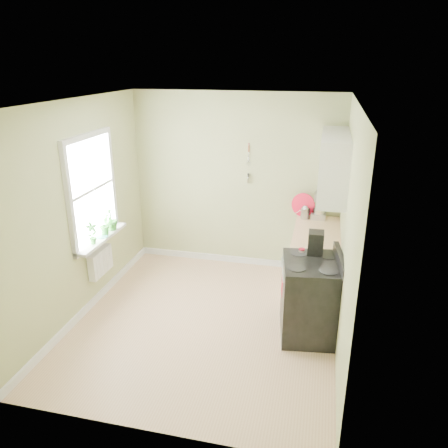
% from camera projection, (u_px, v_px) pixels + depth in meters
% --- Properties ---
extents(floor, '(3.20, 3.60, 0.02)m').
position_uv_depth(floor, '(206.00, 322.00, 5.54)').
color(floor, tan).
rests_on(floor, ground).
extents(ceiling, '(3.20, 3.60, 0.02)m').
position_uv_depth(ceiling, '(202.00, 101.00, 4.58)').
color(ceiling, white).
rests_on(ceiling, wall_back).
extents(wall_back, '(3.20, 0.02, 2.70)m').
position_uv_depth(wall_back, '(236.00, 182.00, 6.71)').
color(wall_back, '#B7BC80').
rests_on(wall_back, floor).
extents(wall_left, '(0.02, 3.60, 2.70)m').
position_uv_depth(wall_left, '(79.00, 212.00, 5.40)').
color(wall_left, '#B7BC80').
rests_on(wall_left, floor).
extents(wall_right, '(0.02, 3.60, 2.70)m').
position_uv_depth(wall_right, '(347.00, 234.00, 4.72)').
color(wall_right, '#B7BC80').
rests_on(wall_right, floor).
extents(base_cabinets, '(0.60, 1.60, 0.87)m').
position_uv_depth(base_cabinets, '(315.00, 267.00, 6.02)').
color(base_cabinets, white).
rests_on(base_cabinets, floor).
extents(countertop, '(0.64, 1.60, 0.04)m').
position_uv_depth(countertop, '(317.00, 236.00, 5.86)').
color(countertop, beige).
rests_on(countertop, base_cabinets).
extents(upper_cabinets, '(0.35, 1.40, 0.80)m').
position_uv_depth(upper_cabinets, '(334.00, 165.00, 5.58)').
color(upper_cabinets, white).
rests_on(upper_cabinets, wall_right).
extents(window, '(0.06, 1.14, 1.44)m').
position_uv_depth(window, '(91.00, 190.00, 5.60)').
color(window, white).
rests_on(window, wall_left).
extents(window_sill, '(0.18, 1.14, 0.04)m').
position_uv_depth(window_sill, '(102.00, 238.00, 5.82)').
color(window_sill, white).
rests_on(window_sill, wall_left).
extents(radiator, '(0.12, 0.50, 0.35)m').
position_uv_depth(radiator, '(100.00, 262.00, 5.90)').
color(radiator, white).
rests_on(radiator, wall_left).
extents(wall_utensils, '(0.02, 0.14, 0.58)m').
position_uv_depth(wall_utensils, '(248.00, 169.00, 6.57)').
color(wall_utensils, beige).
rests_on(wall_utensils, wall_back).
extents(stove, '(0.77, 0.86, 1.07)m').
position_uv_depth(stove, '(311.00, 298.00, 5.14)').
color(stove, black).
rests_on(stove, floor).
extents(stand_mixer, '(0.22, 0.37, 0.43)m').
position_uv_depth(stand_mixer, '(319.00, 205.00, 6.47)').
color(stand_mixer, '#B2B2B7').
rests_on(stand_mixer, countertop).
extents(kettle, '(0.20, 0.12, 0.21)m').
position_uv_depth(kettle, '(305.00, 212.00, 6.41)').
color(kettle, silver).
rests_on(kettle, countertop).
extents(coffee_maker, '(0.18, 0.20, 0.31)m').
position_uv_depth(coffee_maker, '(315.00, 245.00, 5.17)').
color(coffee_maker, black).
rests_on(coffee_maker, countertop).
extents(red_tray, '(0.36, 0.15, 0.35)m').
position_uv_depth(red_tray, '(303.00, 205.00, 6.49)').
color(red_tray, red).
rests_on(red_tray, countertop).
extents(jar, '(0.08, 0.08, 0.08)m').
position_uv_depth(jar, '(302.00, 252.00, 5.24)').
color(jar, tan).
rests_on(jar, countertop).
extents(plant_a, '(0.18, 0.19, 0.29)m').
position_uv_depth(plant_a, '(92.00, 233.00, 5.54)').
color(plant_a, '#317F29').
rests_on(plant_a, window_sill).
extents(plant_b, '(0.15, 0.17, 0.29)m').
position_uv_depth(plant_b, '(105.00, 224.00, 5.85)').
color(plant_b, '#317F29').
rests_on(plant_b, window_sill).
extents(plant_c, '(0.18, 0.18, 0.32)m').
position_uv_depth(plant_c, '(111.00, 219.00, 6.01)').
color(plant_c, '#317F29').
rests_on(plant_c, window_sill).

